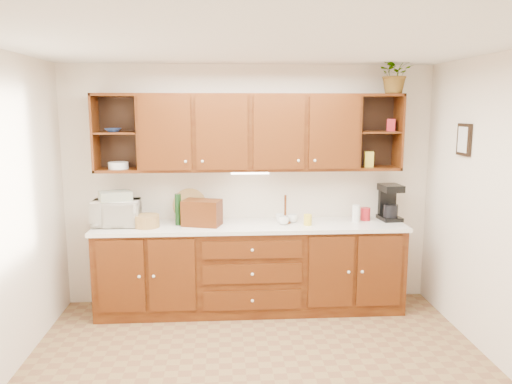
{
  "coord_description": "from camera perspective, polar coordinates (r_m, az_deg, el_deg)",
  "views": [
    {
      "loc": [
        -0.28,
        -3.65,
        2.15
      ],
      "look_at": [
        0.04,
        1.15,
        1.33
      ],
      "focal_mm": 35.0,
      "sensor_mm": 36.0,
      "label": 1
    }
  ],
  "objects": [
    {
      "name": "pantry_box_red",
      "position": [
        5.51,
        15.17,
        7.4
      ],
      "size": [
        0.11,
        0.1,
        0.13
      ],
      "primitive_type": "cube",
      "rotation": [
        0.0,
        0.0,
        -0.33
      ],
      "color": "#A71820",
      "rests_on": "upper_cabinets"
    },
    {
      "name": "floor",
      "position": [
        4.25,
        0.53,
        -20.75
      ],
      "size": [
        4.0,
        4.0,
        0.0
      ],
      "primitive_type": "plane",
      "color": "olive",
      "rests_on": "ground"
    },
    {
      "name": "canister_white",
      "position": [
        5.43,
        11.35,
        -2.42
      ],
      "size": [
        0.1,
        0.1,
        0.18
      ],
      "primitive_type": "cylinder",
      "rotation": [
        0.0,
        0.0,
        0.33
      ],
      "color": "white",
      "rests_on": "countertop"
    },
    {
      "name": "microwave",
      "position": [
        5.35,
        -15.69,
        -2.33
      ],
      "size": [
        0.49,
        0.34,
        0.26
      ],
      "primitive_type": "imported",
      "rotation": [
        0.0,
        0.0,
        0.03
      ],
      "color": "silver",
      "rests_on": "countertop"
    },
    {
      "name": "potted_plant",
      "position": [
        5.49,
        15.65,
        12.94
      ],
      "size": [
        0.42,
        0.38,
        0.41
      ],
      "primitive_type": "imported",
      "rotation": [
        0.0,
        0.0,
        0.18
      ],
      "color": "#999999",
      "rests_on": "upper_cabinets"
    },
    {
      "name": "ceiling",
      "position": [
        3.69,
        0.6,
        16.68
      ],
      "size": [
        4.0,
        4.0,
        0.0
      ],
      "primitive_type": "plane",
      "rotation": [
        3.14,
        0.0,
        0.0
      ],
      "color": "white",
      "rests_on": "back_wall"
    },
    {
      "name": "canister_red",
      "position": [
        5.53,
        12.37,
        -2.48
      ],
      "size": [
        0.13,
        0.13,
        0.14
      ],
      "primitive_type": "cylinder",
      "rotation": [
        0.0,
        0.0,
        -0.32
      ],
      "color": "#A71820",
      "rests_on": "countertop"
    },
    {
      "name": "base_cabinets",
      "position": [
        5.38,
        -0.62,
        -8.75
      ],
      "size": [
        3.2,
        0.6,
        0.9
      ],
      "primitive_type": "cube",
      "color": "#351206",
      "rests_on": "floor"
    },
    {
      "name": "woven_tray",
      "position": [
        5.41,
        -7.55,
        -3.25
      ],
      "size": [
        0.36,
        0.11,
        0.36
      ],
      "primitive_type": "cylinder",
      "rotation": [
        1.36,
        0.0,
        0.06
      ],
      "color": "#A58044",
      "rests_on": "countertop"
    },
    {
      "name": "pantry_box_yellow",
      "position": [
        5.46,
        12.77,
        3.67
      ],
      "size": [
        0.1,
        0.08,
        0.16
      ],
      "primitive_type": "cube",
      "rotation": [
        0.0,
        0.0,
        -0.11
      ],
      "color": "gold",
      "rests_on": "upper_cabinets"
    },
    {
      "name": "wicker_basket",
      "position": [
        5.21,
        -12.35,
        -3.26
      ],
      "size": [
        0.3,
        0.3,
        0.13
      ],
      "primitive_type": "cylinder",
      "rotation": [
        0.0,
        0.0,
        -0.22
      ],
      "color": "#A58044",
      "rests_on": "countertop"
    },
    {
      "name": "towel_stack",
      "position": [
        5.31,
        -15.78,
        -0.44
      ],
      "size": [
        0.37,
        0.33,
        0.09
      ],
      "primitive_type": "cube",
      "rotation": [
        0.0,
        0.0,
        0.36
      ],
      "color": "tan",
      "rests_on": "microwave"
    },
    {
      "name": "countertop",
      "position": [
        5.24,
        -0.63,
        -3.9
      ],
      "size": [
        3.24,
        0.64,
        0.04
      ],
      "primitive_type": "cube",
      "color": "white",
      "rests_on": "base_cabinets"
    },
    {
      "name": "coffee_maker",
      "position": [
        5.61,
        15.01,
        -1.19
      ],
      "size": [
        0.23,
        0.29,
        0.39
      ],
      "rotation": [
        0.0,
        0.0,
        0.09
      ],
      "color": "black",
      "rests_on": "countertop"
    },
    {
      "name": "framed_picture",
      "position": [
        5.09,
        22.69,
        5.54
      ],
      "size": [
        0.03,
        0.24,
        0.3
      ],
      "primitive_type": "cube",
      "color": "black",
      "rests_on": "right_wall"
    },
    {
      "name": "plate_stack",
      "position": [
        5.37,
        -15.45,
        2.95
      ],
      "size": [
        0.26,
        0.26,
        0.07
      ],
      "primitive_type": "cylinder",
      "rotation": [
        0.0,
        0.0,
        0.32
      ],
      "color": "white",
      "rests_on": "upper_cabinets"
    },
    {
      "name": "undercabinet_light",
      "position": [
        5.24,
        -0.69,
        2.2
      ],
      "size": [
        0.4,
        0.05,
        0.02
      ],
      "primitive_type": "cube",
      "color": "white",
      "rests_on": "upper_cabinets"
    },
    {
      "name": "canister_yellow",
      "position": [
        5.21,
        5.93,
        -3.18
      ],
      "size": [
        0.09,
        0.09,
        0.11
      ],
      "primitive_type": "cylinder",
      "rotation": [
        0.0,
        0.0,
        -0.12
      ],
      "color": "gold",
      "rests_on": "countertop"
    },
    {
      "name": "back_wall",
      "position": [
        5.47,
        -0.81,
        0.73
      ],
      "size": [
        4.0,
        0.0,
        4.0
      ],
      "primitive_type": "plane",
      "rotation": [
        1.57,
        0.0,
        0.0
      ],
      "color": "beige",
      "rests_on": "floor"
    },
    {
      "name": "wine_bottle",
      "position": [
        5.23,
        -8.89,
        -1.99
      ],
      "size": [
        0.08,
        0.08,
        0.33
      ],
      "primitive_type": "cylinder",
      "rotation": [
        0.0,
        0.0,
        0.21
      ],
      "color": "black",
      "rests_on": "countertop"
    },
    {
      "name": "bowl_stack",
      "position": [
        5.36,
        -16.03,
        6.82
      ],
      "size": [
        0.19,
        0.19,
        0.04
      ],
      "primitive_type": "imported",
      "rotation": [
        0.0,
        0.0,
        -0.32
      ],
      "color": "navy",
      "rests_on": "upper_cabinets"
    },
    {
      "name": "mug_tree",
      "position": [
        5.29,
        3.36,
        -3.06
      ],
      "size": [
        0.26,
        0.27,
        0.3
      ],
      "rotation": [
        0.0,
        0.0,
        0.19
      ],
      "color": "#351206",
      "rests_on": "countertop"
    },
    {
      "name": "bread_box",
      "position": [
        5.19,
        -6.19,
        -2.37
      ],
      "size": [
        0.43,
        0.33,
        0.27
      ],
      "primitive_type": "cube",
      "rotation": [
        0.0,
        0.0,
        -0.28
      ],
      "color": "#351206",
      "rests_on": "countertop"
    },
    {
      "name": "upper_cabinets",
      "position": [
        5.25,
        -0.63,
        6.85
      ],
      "size": [
        3.2,
        0.33,
        0.8
      ],
      "color": "#351206",
      "rests_on": "back_wall"
    }
  ]
}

